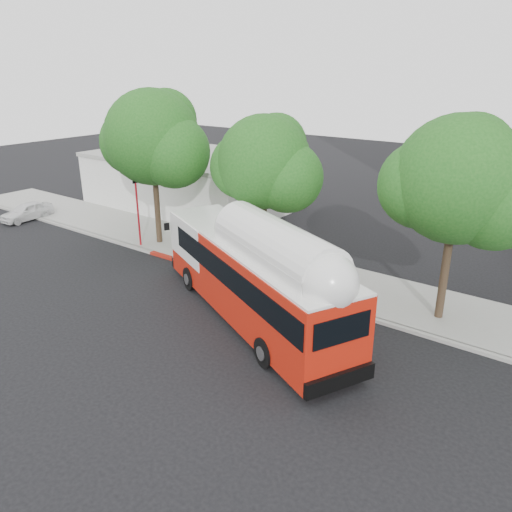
{
  "coord_description": "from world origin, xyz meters",
  "views": [
    {
      "loc": [
        14.38,
        -15.52,
        10.82
      ],
      "look_at": [
        0.69,
        3.0,
        2.08
      ],
      "focal_mm": 35.0,
      "sensor_mm": 36.0,
      "label": 1
    }
  ],
  "objects": [
    {
      "name": "curb_strip",
      "position": [
        0.0,
        3.9,
        0.07
      ],
      "size": [
        60.0,
        0.3,
        0.15
      ],
      "primitive_type": "cube",
      "color": "gray",
      "rests_on": "ground"
    },
    {
      "name": "street_tree_left",
      "position": [
        -8.53,
        5.56,
        6.6
      ],
      "size": [
        6.67,
        5.8,
        9.74
      ],
      "color": "#2D2116",
      "rests_on": "ground"
    },
    {
      "name": "street_tree_mid",
      "position": [
        -0.59,
        6.06,
        5.91
      ],
      "size": [
        5.75,
        5.0,
        8.62
      ],
      "color": "#2D2116",
      "rests_on": "ground"
    },
    {
      "name": "ground",
      "position": [
        0.0,
        0.0,
        0.0
      ],
      "size": [
        120.0,
        120.0,
        0.0
      ],
      "primitive_type": "plane",
      "color": "black",
      "rests_on": "ground"
    },
    {
      "name": "signal_pole",
      "position": [
        -9.49,
        4.33,
        2.26
      ],
      "size": [
        0.13,
        0.42,
        4.41
      ],
      "color": "#B0121C",
      "rests_on": "ground"
    },
    {
      "name": "parked_car",
      "position": [
        -21.06,
        3.38,
        0.66
      ],
      "size": [
        3.97,
        1.77,
        1.33
      ],
      "primitive_type": "imported",
      "rotation": [
        0.0,
        0.0,
        0.05
      ],
      "color": "silver",
      "rests_on": "ground"
    },
    {
      "name": "low_commercial_bldg",
      "position": [
        -14.0,
        14.0,
        2.15
      ],
      "size": [
        16.2,
        10.2,
        4.25
      ],
      "color": "silver",
      "rests_on": "ground"
    },
    {
      "name": "red_curb_segment",
      "position": [
        -3.0,
        3.9,
        0.08
      ],
      "size": [
        10.0,
        0.32,
        0.16
      ],
      "primitive_type": "cube",
      "color": "maroon",
      "rests_on": "ground"
    },
    {
      "name": "transit_bus",
      "position": [
        2.13,
        0.75,
        1.97
      ],
      "size": [
        13.9,
        8.37,
        4.21
      ],
      "rotation": [
        0.0,
        0.0,
        -0.45
      ],
      "color": "red",
      "rests_on": "ground"
    },
    {
      "name": "sidewalk",
      "position": [
        0.0,
        6.5,
        0.07
      ],
      "size": [
        60.0,
        5.0,
        0.15
      ],
      "primitive_type": "cube",
      "color": "gray",
      "rests_on": "ground"
    },
    {
      "name": "street_tree_right",
      "position": [
        9.44,
        5.86,
        6.26
      ],
      "size": [
        6.21,
        5.4,
        9.18
      ],
      "color": "#2D2116",
      "rests_on": "ground"
    }
  ]
}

